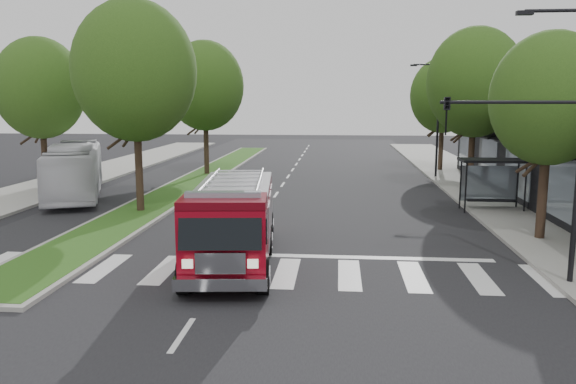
% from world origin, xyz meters
% --- Properties ---
extents(ground, '(140.00, 140.00, 0.00)m').
position_xyz_m(ground, '(0.00, 0.00, 0.00)').
color(ground, black).
rests_on(ground, ground).
extents(sidewalk_right, '(5.00, 80.00, 0.15)m').
position_xyz_m(sidewalk_right, '(12.50, 10.00, 0.07)').
color(sidewalk_right, gray).
rests_on(sidewalk_right, ground).
extents(sidewalk_left, '(5.00, 80.00, 0.15)m').
position_xyz_m(sidewalk_left, '(-14.50, 10.00, 0.07)').
color(sidewalk_left, gray).
rests_on(sidewalk_left, ground).
extents(median, '(3.00, 50.00, 0.15)m').
position_xyz_m(median, '(-6.00, 18.00, 0.08)').
color(median, gray).
rests_on(median, ground).
extents(bus_shelter, '(3.20, 1.60, 2.61)m').
position_xyz_m(bus_shelter, '(11.20, 8.15, 2.04)').
color(bus_shelter, black).
rests_on(bus_shelter, ground).
extents(tree_right_near, '(4.40, 4.40, 8.05)m').
position_xyz_m(tree_right_near, '(11.50, 2.00, 5.51)').
color(tree_right_near, black).
rests_on(tree_right_near, ground).
extents(tree_right_mid, '(5.60, 5.60, 9.72)m').
position_xyz_m(tree_right_mid, '(11.50, 14.00, 6.49)').
color(tree_right_mid, black).
rests_on(tree_right_mid, ground).
extents(tree_right_far, '(5.00, 5.00, 8.73)m').
position_xyz_m(tree_right_far, '(11.50, 24.00, 5.84)').
color(tree_right_far, black).
rests_on(tree_right_far, ground).
extents(tree_median_near, '(5.80, 5.80, 10.16)m').
position_xyz_m(tree_median_near, '(-6.00, 6.00, 6.81)').
color(tree_median_near, black).
rests_on(tree_median_near, ground).
extents(tree_median_far, '(5.60, 5.60, 9.72)m').
position_xyz_m(tree_median_far, '(-6.00, 20.00, 6.49)').
color(tree_median_far, black).
rests_on(tree_median_far, ground).
extents(tree_left_mid, '(5.20, 5.20, 9.16)m').
position_xyz_m(tree_left_mid, '(-14.00, 12.00, 6.16)').
color(tree_left_mid, black).
rests_on(tree_left_mid, ground).
extents(streetlight_right_near, '(4.08, 0.22, 8.00)m').
position_xyz_m(streetlight_right_near, '(9.61, -3.50, 4.67)').
color(streetlight_right_near, black).
rests_on(streetlight_right_near, ground).
extents(streetlight_right_far, '(2.11, 0.20, 8.00)m').
position_xyz_m(streetlight_right_far, '(10.35, 20.00, 4.48)').
color(streetlight_right_far, black).
rests_on(streetlight_right_far, ground).
extents(fire_engine, '(3.33, 8.61, 2.91)m').
position_xyz_m(fire_engine, '(0.08, -1.87, 1.40)').
color(fire_engine, '#59040E').
rests_on(fire_engine, ground).
extents(city_bus, '(6.41, 11.10, 3.04)m').
position_xyz_m(city_bus, '(-11.39, 10.39, 1.52)').
color(city_bus, silver).
rests_on(city_bus, ground).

